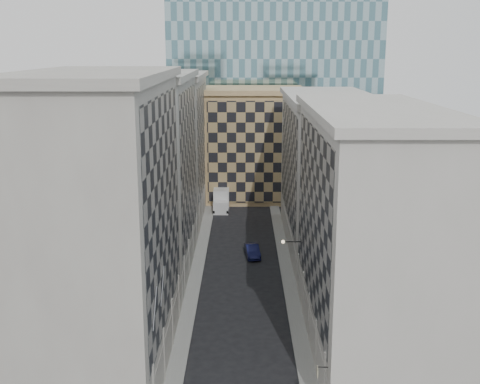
{
  "coord_description": "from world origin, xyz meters",
  "views": [
    {
      "loc": [
        0.14,
        -34.06,
        25.37
      ],
      "look_at": [
        -0.11,
        12.65,
        14.12
      ],
      "focal_mm": 45.0,
      "sensor_mm": 36.0,
      "label": 1
    }
  ],
  "objects": [
    {
      "name": "tan_block",
      "position": [
        2.0,
        67.9,
        9.44
      ],
      "size": [
        16.8,
        14.8,
        18.8
      ],
      "color": "tan",
      "rests_on": "ground"
    },
    {
      "name": "box_truck",
      "position": [
        -3.36,
        59.14,
        1.44
      ],
      "size": [
        2.46,
        6.04,
        3.31
      ],
      "rotation": [
        0.0,
        0.0,
        0.0
      ],
      "color": "silver",
      "rests_on": "ground"
    },
    {
      "name": "bldg_left_c",
      "position": [
        -10.88,
        55.0,
        10.83
      ],
      "size": [
        10.8,
        22.8,
        21.7
      ],
      "color": "#9C958C",
      "rests_on": "ground"
    },
    {
      "name": "dark_car",
      "position": [
        1.3,
        36.88,
        0.75
      ],
      "size": [
        2.1,
        4.73,
        1.51
      ],
      "primitive_type": "imported",
      "rotation": [
        0.0,
        0.0,
        0.11
      ],
      "color": "#11143E",
      "rests_on": "ground"
    },
    {
      "name": "sidewalk_west",
      "position": [
        -5.25,
        30.0,
        0.07
      ],
      "size": [
        1.5,
        100.0,
        0.15
      ],
      "primitive_type": "cube",
      "color": "gray",
      "rests_on": "ground"
    },
    {
      "name": "flagpoles_left",
      "position": [
        -5.9,
        6.0,
        8.0
      ],
      "size": [
        0.1,
        6.33,
        2.33
      ],
      "color": "gray",
      "rests_on": "ground"
    },
    {
      "name": "bldg_right_b",
      "position": [
        10.89,
        42.0,
        9.85
      ],
      "size": [
        10.8,
        28.8,
        19.7
      ],
      "color": "#B2AEA3",
      "rests_on": "ground"
    },
    {
      "name": "bldg_left_a",
      "position": [
        -10.88,
        11.0,
        11.82
      ],
      "size": [
        10.8,
        22.8,
        23.7
      ],
      "color": "#9C958C",
      "rests_on": "ground"
    },
    {
      "name": "sidewalk_east",
      "position": [
        5.25,
        30.0,
        0.07
      ],
      "size": [
        1.5,
        100.0,
        0.15
      ],
      "primitive_type": "cube",
      "color": "gray",
      "rests_on": "ground"
    },
    {
      "name": "bracket_lamp",
      "position": [
        4.38,
        24.0,
        6.2
      ],
      "size": [
        1.98,
        0.36,
        0.36
      ],
      "color": "black",
      "rests_on": "ground"
    },
    {
      "name": "church_tower",
      "position": [
        0.0,
        82.0,
        26.95
      ],
      "size": [
        7.2,
        7.2,
        51.5
      ],
      "color": "#2E2924",
      "rests_on": "ground"
    },
    {
      "name": "bldg_left_b",
      "position": [
        -10.88,
        33.0,
        11.32
      ],
      "size": [
        10.8,
        22.8,
        22.7
      ],
      "color": "gray",
      "rests_on": "ground"
    },
    {
      "name": "bldg_right_a",
      "position": [
        10.88,
        15.0,
        10.32
      ],
      "size": [
        10.8,
        26.8,
        20.7
      ],
      "color": "#B2AEA3",
      "rests_on": "ground"
    },
    {
      "name": "shop_sign",
      "position": [
        5.27,
        3.0,
        3.84
      ],
      "size": [
        0.76,
        0.62,
        0.7
      ],
      "rotation": [
        0.0,
        0.0,
        -0.05
      ],
      "color": "black",
      "rests_on": "ground"
    }
  ]
}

